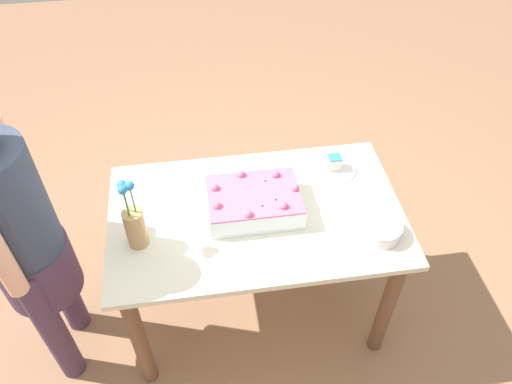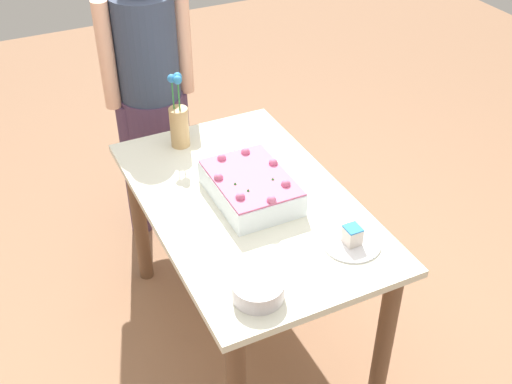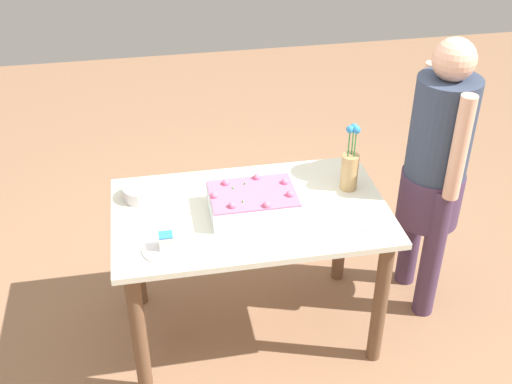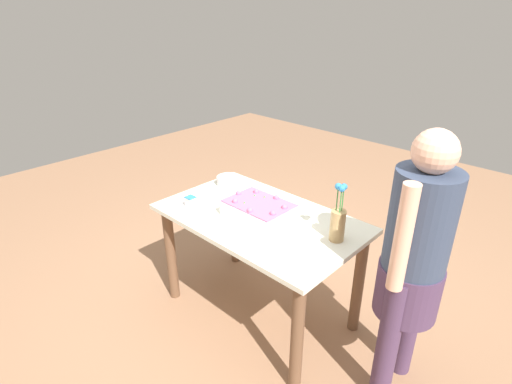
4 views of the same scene
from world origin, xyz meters
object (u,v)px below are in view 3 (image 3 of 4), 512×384
fruit_bowl (141,192)px  cake_knife (349,222)px  serving_plate_with_slice (167,245)px  person_standing (436,163)px  flower_vase (350,167)px  sheet_cake (253,202)px

fruit_bowl → cake_knife: bearing=157.7°
serving_plate_with_slice → person_standing: size_ratio=0.14×
fruit_bowl → person_standing: person_standing is taller
fruit_bowl → person_standing: (-1.43, 0.11, 0.06)m
cake_knife → flower_vase: flower_vase is taller
person_standing → flower_vase: bearing=-1.1°
fruit_bowl → person_standing: bearing=175.6°
sheet_cake → cake_knife: bearing=158.4°
fruit_bowl → flower_vase: bearing=174.2°
flower_vase → fruit_bowl: size_ratio=2.00×
flower_vase → cake_knife: bearing=73.3°
fruit_bowl → sheet_cake: bearing=157.1°
flower_vase → sheet_cake: bearing=12.7°
flower_vase → person_standing: person_standing is taller
sheet_cake → cake_knife: size_ratio=1.68×
cake_knife → person_standing: size_ratio=0.16×
flower_vase → fruit_bowl: bearing=-5.8°
serving_plate_with_slice → flower_vase: 0.96m
cake_knife → flower_vase: 0.31m
sheet_cake → fruit_bowl: bearing=-22.9°
serving_plate_with_slice → flower_vase: flower_vase is taller
cake_knife → person_standing: bearing=-97.4°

